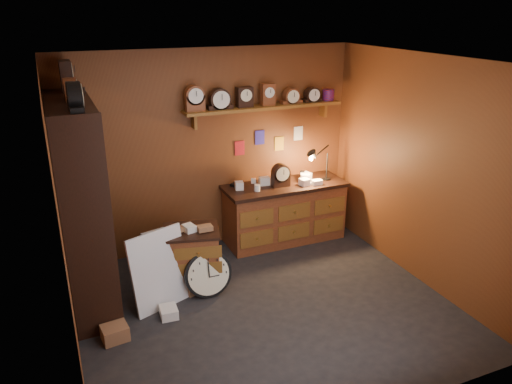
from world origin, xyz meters
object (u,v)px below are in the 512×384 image
object	(u,v)px
shelving_unit	(78,197)
big_round_clock	(208,274)
workbench	(285,209)
low_cabinet	(192,256)

from	to	relation	value
shelving_unit	big_round_clock	world-z (taller)	shelving_unit
big_round_clock	workbench	bearing A→B (deg)	33.87
low_cabinet	workbench	bearing A→B (deg)	38.26
shelving_unit	workbench	world-z (taller)	shelving_unit
low_cabinet	big_round_clock	distance (m)	0.32
low_cabinet	shelving_unit	bearing A→B (deg)	-175.96
workbench	low_cabinet	xyz separation A→B (m)	(-1.56, -0.70, -0.07)
shelving_unit	low_cabinet	xyz separation A→B (m)	(1.18, -0.21, -0.85)
workbench	big_round_clock	size ratio (longest dim) A/B	3.08
low_cabinet	big_round_clock	world-z (taller)	low_cabinet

